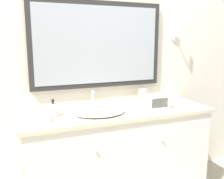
{
  "coord_description": "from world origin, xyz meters",
  "views": [
    {
      "loc": [
        -0.85,
        -1.73,
        1.52
      ],
      "look_at": [
        -0.05,
        0.29,
        1.09
      ],
      "focal_mm": 40.0,
      "sensor_mm": 36.0,
      "label": 1
    }
  ],
  "objects": [
    {
      "name": "metal_tray",
      "position": [
        0.69,
        0.37,
        0.9
      ],
      "size": [
        0.14,
        0.13,
        0.01
      ],
      "color": "silver",
      "rests_on": "vanity_counter"
    },
    {
      "name": "hand_towel_near_sink",
      "position": [
        -0.69,
        0.22,
        0.92
      ],
      "size": [
        0.17,
        0.1,
        0.05
      ],
      "color": "white",
      "rests_on": "vanity_counter"
    },
    {
      "name": "hand_towel_far_corner",
      "position": [
        -0.61,
        0.45,
        0.91
      ],
      "size": [
        0.15,
        0.14,
        0.04
      ],
      "color": "white",
      "rests_on": "vanity_counter"
    },
    {
      "name": "wall_back",
      "position": [
        -0.0,
        0.6,
        1.28
      ],
      "size": [
        8.0,
        0.18,
        2.55
      ],
      "color": "silver",
      "rests_on": "ground_plane"
    },
    {
      "name": "soap_bottle",
      "position": [
        -0.57,
        0.32,
        0.95
      ],
      "size": [
        0.06,
        0.06,
        0.15
      ],
      "color": "white",
      "rests_on": "vanity_counter"
    },
    {
      "name": "picture_frame",
      "position": [
        0.35,
        0.47,
        0.97
      ],
      "size": [
        0.09,
        0.01,
        0.15
      ],
      "color": "#B2B2B7",
      "rests_on": "vanity_counter"
    },
    {
      "name": "sink_basin",
      "position": [
        -0.18,
        0.27,
        0.91
      ],
      "size": [
        0.45,
        0.4,
        0.17
      ],
      "color": "white",
      "rests_on": "vanity_counter"
    },
    {
      "name": "appliance_box",
      "position": [
        0.37,
        0.22,
        0.96
      ],
      "size": [
        0.23,
        0.12,
        0.13
      ],
      "color": "white",
      "rests_on": "vanity_counter"
    },
    {
      "name": "vanity_counter",
      "position": [
        0.0,
        0.29,
        0.45
      ],
      "size": [
        1.74,
        0.57,
        0.89
      ],
      "color": "silver",
      "rests_on": "ground_plane"
    }
  ]
}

